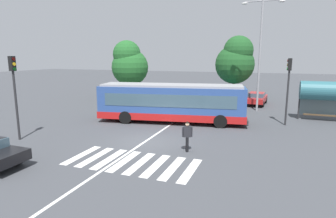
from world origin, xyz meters
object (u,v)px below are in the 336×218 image
Objects in this scene: city_transit_bus at (171,103)px; parked_car_red at (257,98)px; background_tree_right at (236,60)px; parked_car_blue at (209,96)px; background_tree_left at (129,64)px; twin_arm_street_lamp at (260,46)px; parked_car_teal at (233,97)px; pedestrian_crossing_street at (187,135)px; traffic_light_near_corner at (14,85)px; bus_stop_shelter at (326,92)px; traffic_light_far_corner at (288,81)px; parked_car_silver at (187,94)px.

city_transit_bus reaches higher than parked_car_red.
parked_car_blue is at bearing -142.98° from background_tree_right.
twin_arm_street_lamp is at bearing -14.12° from background_tree_left.
parked_car_red is (2.59, 0.10, 0.00)m from parked_car_teal.
traffic_light_near_corner is (-10.69, -1.49, 2.52)m from pedestrian_crossing_street.
background_tree_left is at bearing 130.42° from city_transit_bus.
parked_car_blue is 20.77m from traffic_light_near_corner.
bus_stop_shelter reaches higher than parked_car_blue.
parked_car_blue is 0.99× the size of parked_car_red.
city_transit_bus is at bearing -93.85° from parked_car_blue.
parked_car_teal is (0.23, 17.39, -0.20)m from pedestrian_crossing_street.
city_transit_bus is 11.53m from parked_car_teal.
twin_arm_street_lamp is at bearing 48.25° from traffic_light_near_corner.
city_transit_bus is 12.59m from bus_stop_shelter.
city_transit_bus is 2.35× the size of traffic_light_far_corner.
parked_car_blue is at bearing 66.44° from traffic_light_near_corner.
parked_car_red is 0.88× the size of traffic_light_near_corner.
background_tree_left is at bearing -173.67° from background_tree_right.
traffic_light_near_corner is (-8.23, -18.88, 2.73)m from parked_car_blue.
city_transit_bus is 2.28× the size of traffic_light_near_corner.
pedestrian_crossing_street is at bearing -54.04° from background_tree_left.
traffic_light_near_corner is 0.69× the size of background_tree_right.
parked_car_teal is 0.64× the size of background_tree_left.
twin_arm_street_lamp is at bearing 77.67° from pedestrian_crossing_street.
twin_arm_street_lamp reaches higher than pedestrian_crossing_street.
pedestrian_crossing_street is 0.34× the size of traffic_light_far_corner.
twin_arm_street_lamp is at bearing -51.42° from parked_car_teal.
parked_car_red is at bearing 93.37° from twin_arm_street_lamp.
parked_car_teal is 10.63m from traffic_light_far_corner.
city_transit_bus is 2.59× the size of parked_car_red.
parked_car_silver is 8.67m from background_tree_left.
city_transit_bus reaches higher than parked_car_blue.
parked_car_silver is 0.90× the size of traffic_light_far_corner.
traffic_light_near_corner is at bearing -117.51° from background_tree_right.
pedestrian_crossing_street reaches higher than parked_car_red.
traffic_light_far_corner is at bearing -59.83° from parked_car_teal.
pedestrian_crossing_street is 18.29m from parked_car_silver.
pedestrian_crossing_street is at bearing 7.96° from traffic_light_near_corner.
pedestrian_crossing_street is 10.35m from traffic_light_far_corner.
parked_car_blue is 5.18m from background_tree_right.
parked_car_blue is at bearing 98.05° from pedestrian_crossing_street.
traffic_light_far_corner is 20.69m from background_tree_left.
pedestrian_crossing_street is 0.37× the size of parked_car_teal.
city_transit_bus is 11.06m from traffic_light_near_corner.
parked_car_blue is at bearing -3.97° from parked_car_silver.
traffic_light_near_corner is 0.51× the size of twin_arm_street_lamp.
pedestrian_crossing_street is 17.56m from parked_car_blue.
parked_car_teal is 21.98m from traffic_light_near_corner.
twin_arm_street_lamp is at bearing -32.54° from parked_car_blue.
twin_arm_street_lamp is (3.03, 13.88, 5.25)m from pedestrian_crossing_street.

